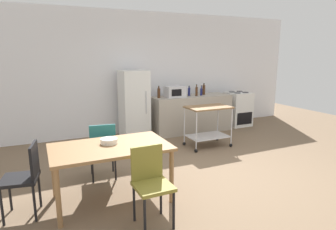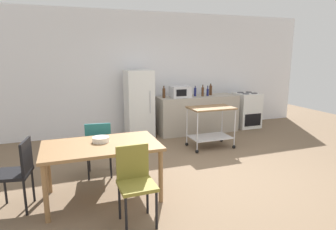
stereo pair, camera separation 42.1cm
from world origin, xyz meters
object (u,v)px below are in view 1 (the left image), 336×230
object	(u,v)px
refrigerator	(134,104)
microwave	(175,92)
dining_table	(111,152)
bottle_soy_sauce	(189,92)
bottle_olive_oil	(201,92)
chair_black	(25,175)
bottle_vinegar	(159,93)
fruit_bowl	(109,141)
stove_oven	(238,109)
chair_teal	(103,147)
kitchen_cart	(208,120)
bottle_hot_sauce	(197,91)
bottle_sparkling_water	(204,90)
chair_olive	(151,180)

from	to	relation	value
refrigerator	microwave	bearing A→B (deg)	-7.95
dining_table	microwave	distance (m)	3.39
bottle_soy_sauce	dining_table	bearing A→B (deg)	-134.71
bottle_olive_oil	chair_black	bearing A→B (deg)	-147.35
chair_black	bottle_vinegar	bearing A→B (deg)	142.66
bottle_vinegar	fruit_bowl	bearing A→B (deg)	-125.30
stove_oven	bottle_vinegar	world-z (taller)	bottle_vinegar
chair_teal	bottle_olive_oil	size ratio (longest dim) A/B	3.60
kitchen_cart	bottle_hot_sauce	bearing A→B (deg)	71.69
chair_teal	bottle_sparkling_water	distance (m)	3.62
stove_oven	fruit_bowl	bearing A→B (deg)	-148.43
chair_teal	chair_olive	distance (m)	1.44
chair_black	bottle_vinegar	world-z (taller)	bottle_vinegar
chair_teal	refrigerator	size ratio (longest dim) A/B	0.57
fruit_bowl	bottle_vinegar	bearing A→B (deg)	54.70
bottle_vinegar	bottle_soy_sauce	bearing A→B (deg)	0.49
stove_oven	refrigerator	xyz separation A→B (m)	(-2.90, 0.08, 0.32)
microwave	bottle_olive_oil	size ratio (longest dim) A/B	1.86
kitchen_cart	microwave	world-z (taller)	microwave
microwave	bottle_soy_sauce	size ratio (longest dim) A/B	1.87
chair_olive	stove_oven	size ratio (longest dim) A/B	0.97
dining_table	microwave	xyz separation A→B (m)	(2.18, 2.57, 0.36)
chair_olive	chair_teal	bearing A→B (deg)	98.46
dining_table	stove_oven	world-z (taller)	stove_oven
stove_oven	microwave	bearing A→B (deg)	-178.36
microwave	bottle_olive_oil	distance (m)	0.72
dining_table	kitchen_cart	world-z (taller)	kitchen_cart
bottle_olive_oil	microwave	bearing A→B (deg)	178.70
stove_oven	bottle_olive_oil	world-z (taller)	bottle_olive_oil
bottle_olive_oil	bottle_sparkling_water	bearing A→B (deg)	38.03
dining_table	fruit_bowl	xyz separation A→B (m)	(0.01, 0.10, 0.11)
bottle_olive_oil	bottle_hot_sauce	bearing A→B (deg)	-171.96
kitchen_cart	bottle_soy_sauce	world-z (taller)	bottle_soy_sauce
dining_table	bottle_vinegar	world-z (taller)	bottle_vinegar
stove_oven	bottle_vinegar	bearing A→B (deg)	-179.83
kitchen_cart	bottle_sparkling_water	distance (m)	1.49
chair_black	bottle_vinegar	xyz separation A→B (m)	(2.80, 2.57, 0.50)
chair_olive	fruit_bowl	size ratio (longest dim) A/B	3.99
refrigerator	bottle_soy_sauce	xyz separation A→B (m)	(1.39, -0.08, 0.23)
chair_teal	microwave	bearing A→B (deg)	-131.72
stove_oven	bottle_olive_oil	distance (m)	1.32
dining_table	chair_teal	world-z (taller)	chair_teal
refrigerator	bottle_olive_oil	distance (m)	1.72
chair_teal	chair_olive	bearing A→B (deg)	106.77
dining_table	bottle_soy_sauce	xyz separation A→B (m)	(2.60, 2.62, 0.33)
kitchen_cart	microwave	bearing A→B (deg)	99.67
refrigerator	bottle_olive_oil	size ratio (longest dim) A/B	6.27
fruit_bowl	bottle_hot_sauce	bearing A→B (deg)	41.47
microwave	bottle_sparkling_water	distance (m)	0.86
bottle_vinegar	microwave	world-z (taller)	bottle_vinegar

